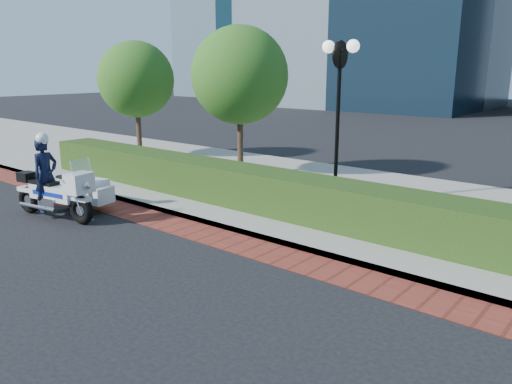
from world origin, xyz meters
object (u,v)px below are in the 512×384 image
Objects in this scene: lamppost at (339,97)px; tree_a at (136,80)px; tree_b at (240,76)px; police_motorcycle at (63,186)px.

tree_a is at bearing 172.59° from lamppost.
tree_b is (5.50, 0.00, 0.21)m from tree_a.
tree_b is at bearing 74.45° from police_motorcycle.
police_motorcycle is at bearing -51.71° from tree_a.
tree_b is (-4.50, 1.30, 0.48)m from lamppost.
lamppost is 0.86× the size of tree_b.
police_motorcycle is (-0.62, -6.18, -2.70)m from tree_b.
lamppost is 7.41m from police_motorcycle.
tree_b reaches higher than lamppost.
tree_a is (-10.00, 1.30, 0.26)m from lamppost.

